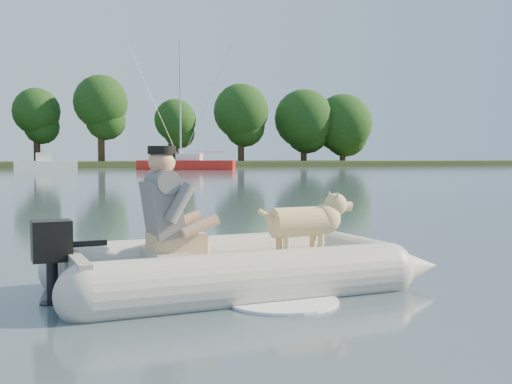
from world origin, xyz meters
name	(u,v)px	position (x,y,z in m)	size (l,w,h in m)	color
water	(295,279)	(0.00, 0.00, 0.00)	(160.00, 160.00, 0.00)	slate
shore_bank	(63,165)	(0.00, 62.00, 0.25)	(160.00, 12.00, 0.70)	#47512D
treeline	(77,114)	(1.46, 61.10, 5.39)	(75.85, 7.35, 9.27)	#332316
dinghy	(240,223)	(-0.63, -0.18, 0.61)	(4.66, 3.03, 1.42)	#A4A59F
man	(164,205)	(-1.35, -0.19, 0.80)	(0.75, 0.64, 1.11)	slate
dog	(300,227)	(0.03, -0.07, 0.53)	(0.96, 0.34, 0.64)	tan
outboard_motor	(52,266)	(-2.34, -0.32, 0.32)	(0.43, 0.30, 0.81)	black
motorboat	(46,159)	(-1.75, 48.25, 0.96)	(5.00, 1.92, 2.12)	white
sailboat	(186,164)	(9.47, 47.38, 0.49)	(8.39, 5.37, 11.11)	red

